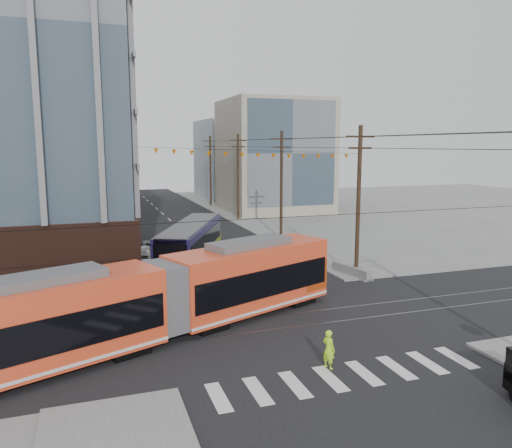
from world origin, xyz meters
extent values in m
plane|color=slate|center=(0.00, 0.00, 0.00)|extent=(160.00, 160.00, 0.00)
cube|color=#8C99A5|center=(-17.00, 52.00, 9.00)|extent=(18.00, 16.00, 18.00)
cube|color=gray|center=(16.00, 48.00, 8.00)|extent=(14.00, 14.00, 16.00)
cube|color=gray|center=(-14.00, 72.00, 10.00)|extent=(16.00, 18.00, 20.00)
cube|color=#8C99A5|center=(18.00, 68.00, 7.00)|extent=(16.00, 16.00, 14.00)
cylinder|color=black|center=(8.50, 56.00, 5.50)|extent=(0.30, 0.30, 11.00)
imported|color=#ACACAC|center=(-5.88, 15.04, 0.76)|extent=(3.28, 4.90, 1.53)
imported|color=silver|center=(-5.90, 20.73, 0.71)|extent=(2.77, 5.15, 1.42)
imported|color=slate|center=(-5.08, 23.84, 0.62)|extent=(2.25, 4.53, 1.23)
imported|color=#B9FF23|center=(-0.42, -2.06, 0.87)|extent=(0.62, 0.74, 1.74)
cube|color=slate|center=(8.30, 11.33, 0.38)|extent=(1.61, 3.88, 0.76)
camera|label=1|loc=(-10.00, -20.41, 9.62)|focal=35.00mm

